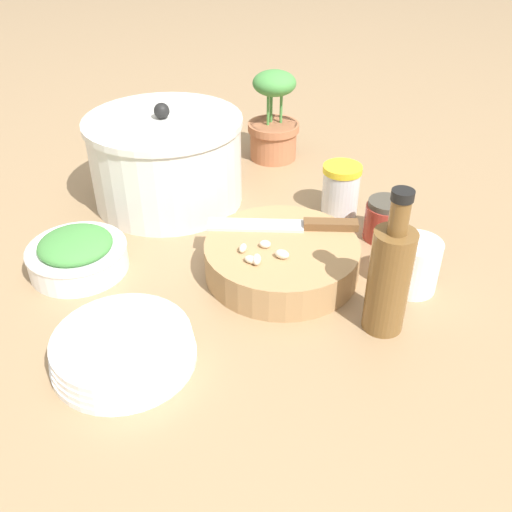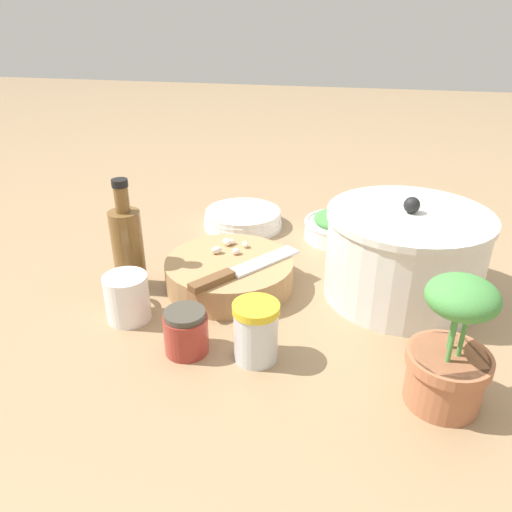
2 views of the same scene
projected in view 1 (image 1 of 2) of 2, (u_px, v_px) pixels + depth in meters
name	position (u px, v px, depth m)	size (l,w,h in m)	color
ground_plane	(233.00, 276.00, 0.90)	(5.00, 5.00, 0.00)	#997A56
cutting_board	(282.00, 259.00, 0.89)	(0.24, 0.24, 0.05)	tan
chef_knife	(292.00, 225.00, 0.91)	(0.21, 0.17, 0.01)	brown
garlic_cloves	(262.00, 254.00, 0.84)	(0.06, 0.07, 0.02)	silver
herb_bowl	(77.00, 253.00, 0.89)	(0.16, 0.16, 0.06)	white
spice_jar	(341.00, 189.00, 1.03)	(0.07, 0.07, 0.09)	silver
coffee_mug	(414.00, 266.00, 0.85)	(0.10, 0.07, 0.08)	white
plate_stack	(123.00, 349.00, 0.73)	(0.19, 0.19, 0.04)	white
honey_jar	(385.00, 220.00, 0.97)	(0.07, 0.07, 0.07)	#9E3328
oil_bottle	(389.00, 277.00, 0.75)	(0.06, 0.06, 0.21)	brown
stock_pot	(166.00, 160.00, 1.05)	(0.29, 0.29, 0.19)	silver
potted_herb	(274.00, 122.00, 1.21)	(0.11, 0.11, 0.19)	#B26B47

